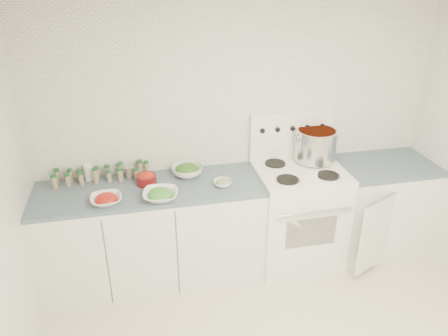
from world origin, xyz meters
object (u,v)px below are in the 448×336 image
stock_pot (316,144)px  stove (297,212)px  bowl_snowpea (160,195)px  bowl_tomato (106,199)px

stock_pot → stove: bearing=-142.4°
stove → bowl_snowpea: size_ratio=4.41×
bowl_tomato → stove: bearing=6.1°
bowl_tomato → bowl_snowpea: bowl_snowpea is taller
stock_pot → bowl_tomato: (-1.82, -0.32, -0.16)m
bowl_tomato → bowl_snowpea: 0.41m
stove → bowl_tomato: bearing=-173.9°
stove → bowl_tomato: (-1.63, -0.17, 0.44)m
stock_pot → bowl_tomato: size_ratio=1.52×
stove → stock_pot: bearing=37.6°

